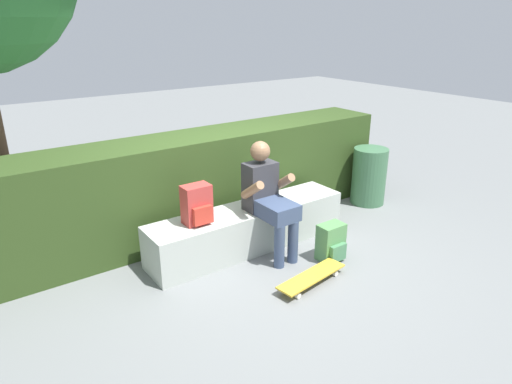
# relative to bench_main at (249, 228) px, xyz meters

# --- Properties ---
(ground_plane) EXTENTS (24.00, 24.00, 0.00)m
(ground_plane) POSITION_rel_bench_main_xyz_m (0.00, -0.25, -0.23)
(ground_plane) COLOR slate
(bench_main) EXTENTS (2.32, 0.50, 0.47)m
(bench_main) POSITION_rel_bench_main_xyz_m (0.00, 0.00, 0.00)
(bench_main) COLOR #AAB1A7
(bench_main) RESTS_ON ground
(person_skater) EXTENTS (0.49, 0.62, 1.22)m
(person_skater) POSITION_rel_bench_main_xyz_m (0.10, -0.22, 0.43)
(person_skater) COLOR #333338
(person_skater) RESTS_ON ground
(skateboard_near_person) EXTENTS (0.82, 0.31, 0.09)m
(skateboard_near_person) POSITION_rel_bench_main_xyz_m (0.06, -0.97, -0.16)
(skateboard_near_person) COLOR gold
(skateboard_near_person) RESTS_ON ground
(backpack_on_bench) EXTENTS (0.28, 0.23, 0.40)m
(backpack_on_bench) POSITION_rel_bench_main_xyz_m (-0.63, -0.01, 0.43)
(backpack_on_bench) COLOR #B23833
(backpack_on_bench) RESTS_ON bench_main
(backpack_on_ground) EXTENTS (0.28, 0.23, 0.40)m
(backpack_on_ground) POSITION_rel_bench_main_xyz_m (0.55, -0.73, -0.04)
(backpack_on_ground) COLOR #51894C
(backpack_on_ground) RESTS_ON ground
(hedge_row) EXTENTS (5.63, 0.71, 1.16)m
(hedge_row) POSITION_rel_bench_main_xyz_m (-0.46, 0.76, 0.35)
(hedge_row) COLOR #2D421A
(hedge_row) RESTS_ON ground
(trash_bin) EXTENTS (0.46, 0.46, 0.78)m
(trash_bin) POSITION_rel_bench_main_xyz_m (2.10, 0.13, 0.15)
(trash_bin) COLOR #3D6B47
(trash_bin) RESTS_ON ground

